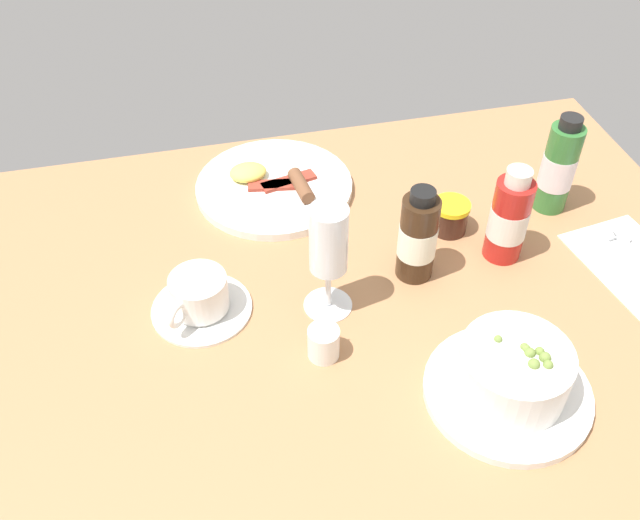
{
  "coord_description": "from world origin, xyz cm",
  "views": [
    {
      "loc": [
        -19.77,
        -63.08,
        69.94
      ],
      "look_at": [
        -4.56,
        1.61,
        7.16
      ],
      "focal_mm": 39.44,
      "sensor_mm": 36.0,
      "label": 1
    }
  ],
  "objects_px": {
    "sauce_bottle_red": "(509,219)",
    "breakfast_plate": "(274,186)",
    "porridge_bowl": "(512,375)",
    "cutlery_setting": "(633,261)",
    "coffee_cup": "(199,297)",
    "wine_glass": "(329,247)",
    "creamer_jug": "(324,342)",
    "jam_jar": "(450,216)",
    "sauce_bottle_brown": "(418,237)",
    "sauce_bottle_green": "(558,167)"
  },
  "relations": [
    {
      "from": "cutlery_setting",
      "to": "creamer_jug",
      "type": "relative_size",
      "value": 4.01
    },
    {
      "from": "cutlery_setting",
      "to": "jam_jar",
      "type": "relative_size",
      "value": 3.62
    },
    {
      "from": "creamer_jug",
      "to": "jam_jar",
      "type": "bearing_deg",
      "value": 38.63
    },
    {
      "from": "sauce_bottle_red",
      "to": "sauce_bottle_brown",
      "type": "relative_size",
      "value": 1.03
    },
    {
      "from": "creamer_jug",
      "to": "sauce_bottle_green",
      "type": "bearing_deg",
      "value": 26.9
    },
    {
      "from": "jam_jar",
      "to": "coffee_cup",
      "type": "bearing_deg",
      "value": -168.02
    },
    {
      "from": "jam_jar",
      "to": "sauce_bottle_brown",
      "type": "distance_m",
      "value": 0.12
    },
    {
      "from": "jam_jar",
      "to": "sauce_bottle_green",
      "type": "relative_size",
      "value": 0.35
    },
    {
      "from": "coffee_cup",
      "to": "wine_glass",
      "type": "bearing_deg",
      "value": -11.02
    },
    {
      "from": "creamer_jug",
      "to": "wine_glass",
      "type": "distance_m",
      "value": 0.12
    },
    {
      "from": "porridge_bowl",
      "to": "sauce_bottle_red",
      "type": "bearing_deg",
      "value": 67.71
    },
    {
      "from": "jam_jar",
      "to": "sauce_bottle_brown",
      "type": "relative_size",
      "value": 0.38
    },
    {
      "from": "sauce_bottle_brown",
      "to": "breakfast_plate",
      "type": "height_order",
      "value": "sauce_bottle_brown"
    },
    {
      "from": "creamer_jug",
      "to": "breakfast_plate",
      "type": "xyz_separation_m",
      "value": [
        -0.0,
        0.35,
        -0.01
      ]
    },
    {
      "from": "sauce_bottle_green",
      "to": "sauce_bottle_red",
      "type": "relative_size",
      "value": 1.08
    },
    {
      "from": "cutlery_setting",
      "to": "sauce_bottle_red",
      "type": "relative_size",
      "value": 1.35
    },
    {
      "from": "cutlery_setting",
      "to": "sauce_bottle_red",
      "type": "distance_m",
      "value": 0.2
    },
    {
      "from": "coffee_cup",
      "to": "creamer_jug",
      "type": "distance_m",
      "value": 0.18
    },
    {
      "from": "coffee_cup",
      "to": "breakfast_plate",
      "type": "relative_size",
      "value": 0.54
    },
    {
      "from": "coffee_cup",
      "to": "breakfast_plate",
      "type": "distance_m",
      "value": 0.28
    },
    {
      "from": "coffee_cup",
      "to": "sauce_bottle_brown",
      "type": "xyz_separation_m",
      "value": [
        0.3,
        0.0,
        0.04
      ]
    },
    {
      "from": "cutlery_setting",
      "to": "sauce_bottle_brown",
      "type": "xyz_separation_m",
      "value": [
        -0.31,
        0.05,
        0.06
      ]
    },
    {
      "from": "breakfast_plate",
      "to": "sauce_bottle_green",
      "type": "bearing_deg",
      "value": -18.51
    },
    {
      "from": "coffee_cup",
      "to": "sauce_bottle_green",
      "type": "height_order",
      "value": "sauce_bottle_green"
    },
    {
      "from": "creamer_jug",
      "to": "sauce_bottle_brown",
      "type": "height_order",
      "value": "sauce_bottle_brown"
    },
    {
      "from": "creamer_jug",
      "to": "coffee_cup",
      "type": "bearing_deg",
      "value": 142.32
    },
    {
      "from": "cutlery_setting",
      "to": "sauce_bottle_green",
      "type": "bearing_deg",
      "value": 111.94
    },
    {
      "from": "creamer_jug",
      "to": "sauce_bottle_green",
      "type": "xyz_separation_m",
      "value": [
        0.41,
        0.21,
        0.05
      ]
    },
    {
      "from": "sauce_bottle_red",
      "to": "breakfast_plate",
      "type": "bearing_deg",
      "value": 142.72
    },
    {
      "from": "cutlery_setting",
      "to": "creamer_jug",
      "type": "bearing_deg",
      "value": -172.54
    },
    {
      "from": "cutlery_setting",
      "to": "creamer_jug",
      "type": "xyz_separation_m",
      "value": [
        -0.47,
        -0.06,
        0.02
      ]
    },
    {
      "from": "coffee_cup",
      "to": "sauce_bottle_brown",
      "type": "bearing_deg",
      "value": 0.84
    },
    {
      "from": "porridge_bowl",
      "to": "cutlery_setting",
      "type": "height_order",
      "value": "porridge_bowl"
    },
    {
      "from": "sauce_bottle_green",
      "to": "breakfast_plate",
      "type": "relative_size",
      "value": 0.64
    },
    {
      "from": "creamer_jug",
      "to": "sauce_bottle_green",
      "type": "height_order",
      "value": "sauce_bottle_green"
    },
    {
      "from": "cutlery_setting",
      "to": "sauce_bottle_brown",
      "type": "relative_size",
      "value": 1.38
    },
    {
      "from": "coffee_cup",
      "to": "sauce_bottle_brown",
      "type": "distance_m",
      "value": 0.3
    },
    {
      "from": "jam_jar",
      "to": "porridge_bowl",
      "type": "bearing_deg",
      "value": -97.69
    },
    {
      "from": "cutlery_setting",
      "to": "breakfast_plate",
      "type": "relative_size",
      "value": 0.8
    },
    {
      "from": "porridge_bowl",
      "to": "breakfast_plate",
      "type": "bearing_deg",
      "value": 113.43
    },
    {
      "from": "sauce_bottle_green",
      "to": "jam_jar",
      "type": "bearing_deg",
      "value": -174.11
    },
    {
      "from": "creamer_jug",
      "to": "wine_glass",
      "type": "relative_size",
      "value": 0.3
    },
    {
      "from": "coffee_cup",
      "to": "sauce_bottle_red",
      "type": "xyz_separation_m",
      "value": [
        0.44,
        0.01,
        0.04
      ]
    },
    {
      "from": "porridge_bowl",
      "to": "cutlery_setting",
      "type": "relative_size",
      "value": 1.0
    },
    {
      "from": "porridge_bowl",
      "to": "sauce_bottle_green",
      "type": "distance_m",
      "value": 0.39
    },
    {
      "from": "coffee_cup",
      "to": "jam_jar",
      "type": "xyz_separation_m",
      "value": [
        0.38,
        0.08,
        -0.0
      ]
    },
    {
      "from": "creamer_jug",
      "to": "breakfast_plate",
      "type": "relative_size",
      "value": 0.2
    },
    {
      "from": "porridge_bowl",
      "to": "coffee_cup",
      "type": "bearing_deg",
      "value": 146.99
    },
    {
      "from": "cutlery_setting",
      "to": "sauce_bottle_brown",
      "type": "bearing_deg",
      "value": 170.44
    },
    {
      "from": "breakfast_plate",
      "to": "sauce_bottle_brown",
      "type": "bearing_deg",
      "value": -55.78
    }
  ]
}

